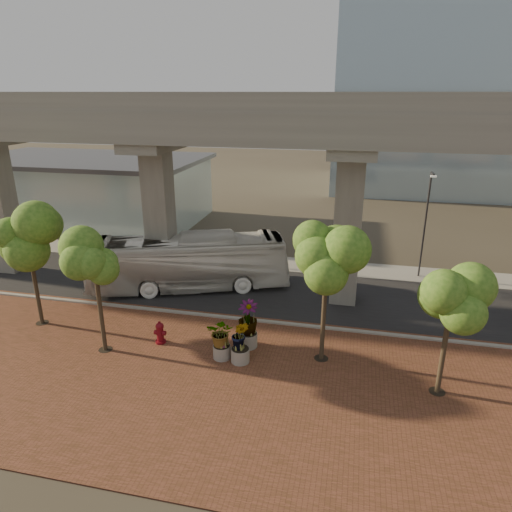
# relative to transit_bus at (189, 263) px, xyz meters

# --- Properties ---
(ground) EXTENTS (160.00, 160.00, 0.00)m
(ground) POSITION_rel_transit_bus_xyz_m (4.06, -1.70, -1.81)
(ground) COLOR #3E372D
(ground) RESTS_ON ground
(brick_plaza) EXTENTS (70.00, 13.00, 0.06)m
(brick_plaza) POSITION_rel_transit_bus_xyz_m (4.06, -9.70, -1.78)
(brick_plaza) COLOR brown
(brick_plaza) RESTS_ON ground
(asphalt_road) EXTENTS (90.00, 8.00, 0.04)m
(asphalt_road) POSITION_rel_transit_bus_xyz_m (4.06, 0.30, -1.79)
(asphalt_road) COLOR black
(asphalt_road) RESTS_ON ground
(curb_strip) EXTENTS (70.00, 0.25, 0.16)m
(curb_strip) POSITION_rel_transit_bus_xyz_m (4.06, -3.70, -1.73)
(curb_strip) COLOR gray
(curb_strip) RESTS_ON ground
(far_sidewalk) EXTENTS (90.00, 3.00, 0.06)m
(far_sidewalk) POSITION_rel_transit_bus_xyz_m (4.06, 5.80, -1.78)
(far_sidewalk) COLOR gray
(far_sidewalk) RESTS_ON ground
(transit_viaduct) EXTENTS (72.00, 5.60, 12.40)m
(transit_viaduct) POSITION_rel_transit_bus_xyz_m (4.06, 0.30, 5.47)
(transit_viaduct) COLOR gray
(transit_viaduct) RESTS_ON ground
(station_pavilion) EXTENTS (23.00, 13.00, 6.30)m
(station_pavilion) POSITION_rel_transit_bus_xyz_m (-15.94, 14.30, 1.40)
(station_pavilion) COLOR silver
(station_pavilion) RESTS_ON ground
(transit_bus) EXTENTS (13.29, 7.28, 3.63)m
(transit_bus) POSITION_rel_transit_bus_xyz_m (0.00, 0.00, 0.00)
(transit_bus) COLOR silver
(transit_bus) RESTS_ON ground
(fire_hydrant) EXTENTS (0.61, 0.55, 1.21)m
(fire_hydrant) POSITION_rel_transit_bus_xyz_m (1.03, -7.08, -1.17)
(fire_hydrant) COLOR maroon
(fire_hydrant) RESTS_ON ground
(planter_front) EXTENTS (1.92, 1.92, 2.11)m
(planter_front) POSITION_rel_transit_bus_xyz_m (4.56, -7.76, -0.48)
(planter_front) COLOR #ACA89C
(planter_front) RESTS_ON ground
(planter_right) EXTENTS (2.37, 2.37, 2.54)m
(planter_right) POSITION_rel_transit_bus_xyz_m (5.56, -6.44, -0.22)
(planter_right) COLOR #A59F95
(planter_right) RESTS_ON ground
(planter_left) EXTENTS (2.00, 2.00, 2.21)m
(planter_left) POSITION_rel_transit_bus_xyz_m (5.53, -7.89, -0.42)
(planter_left) COLOR #AEAB9D
(planter_left) RESTS_ON ground
(street_tree_far_west) EXTENTS (4.06, 4.06, 6.98)m
(street_tree_far_west) POSITION_rel_transit_bus_xyz_m (-6.42, -6.56, 3.36)
(street_tree_far_west) COLOR #493C29
(street_tree_far_west) RESTS_ON ground
(street_tree_near_west) EXTENTS (3.31, 3.31, 6.21)m
(street_tree_near_west) POSITION_rel_transit_bus_xyz_m (-1.44, -8.35, 2.93)
(street_tree_near_west) COLOR #493C29
(street_tree_near_west) RESTS_ON ground
(street_tree_near_east) EXTENTS (3.39, 3.39, 6.80)m
(street_tree_near_east) POSITION_rel_transit_bus_xyz_m (9.35, -6.76, 3.47)
(street_tree_near_east) COLOR #493C29
(street_tree_near_east) RESTS_ON ground
(street_tree_far_east) EXTENTS (3.05, 3.05, 5.99)m
(street_tree_far_east) POSITION_rel_transit_bus_xyz_m (14.53, -8.32, 2.82)
(street_tree_far_east) COLOR #493C29
(street_tree_far_east) RESTS_ON ground
(streetlamp_west) EXTENTS (0.44, 1.28, 8.83)m
(streetlamp_west) POSITION_rel_transit_bus_xyz_m (-3.91, 5.27, 3.33)
(streetlamp_west) COLOR #29292D
(streetlamp_west) RESTS_ON ground
(streetlamp_east) EXTENTS (0.37, 1.08, 7.43)m
(streetlamp_east) POSITION_rel_transit_bus_xyz_m (15.17, 5.37, 2.53)
(streetlamp_east) COLOR #2A2A2F
(streetlamp_east) RESTS_ON ground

